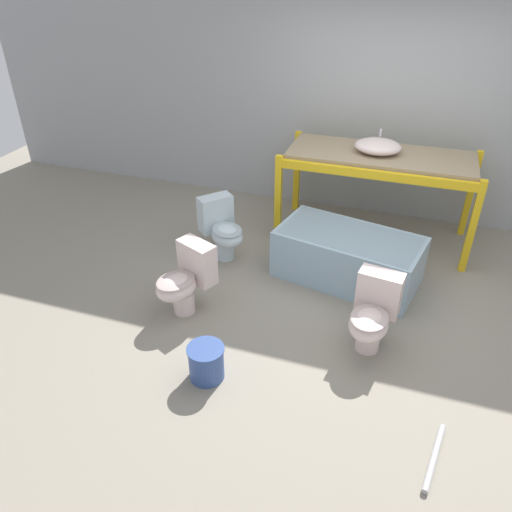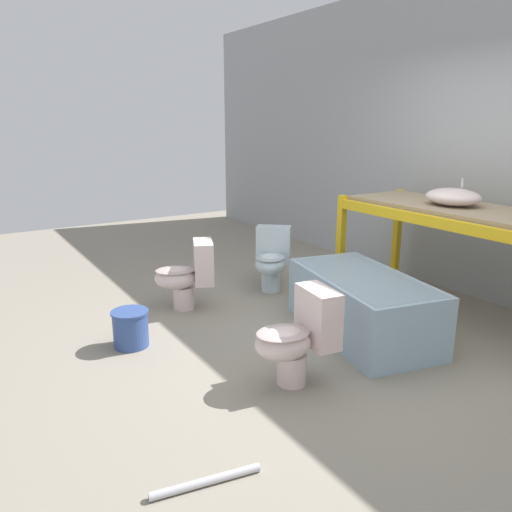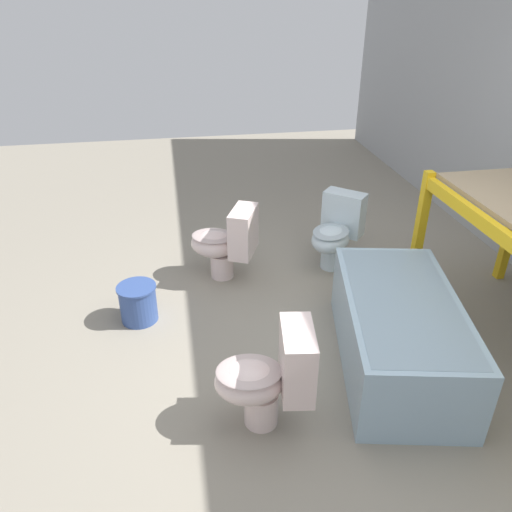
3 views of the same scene
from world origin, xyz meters
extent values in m
plane|color=gray|center=(0.00, 0.00, 0.00)|extent=(12.00, 12.00, 0.00)
cube|color=#9EA0A3|center=(0.00, 1.88, 1.60)|extent=(10.80, 0.08, 3.20)
cube|color=yellow|center=(-0.98, 0.75, 0.52)|extent=(0.07, 0.07, 1.03)
cube|color=yellow|center=(-0.98, 1.58, 0.52)|extent=(0.07, 0.07, 1.03)
cube|color=yellow|center=(0.04, 0.75, 0.95)|extent=(2.05, 0.06, 0.09)
cube|color=yellow|center=(0.04, 1.58, 0.95)|extent=(2.05, 0.06, 0.09)
cube|color=#998466|center=(0.04, 1.17, 1.02)|extent=(1.98, 0.77, 0.04)
ellipsoid|color=silver|center=(0.00, 1.16, 1.11)|extent=(0.50, 0.41, 0.15)
cylinder|color=silver|center=(0.00, 1.27, 1.23)|extent=(0.02, 0.02, 0.08)
cube|color=#99B7CC|center=(-0.08, 0.20, 0.26)|extent=(1.53, 1.00, 0.52)
cube|color=#829CAD|center=(-0.08, 0.20, 0.41)|extent=(1.44, 0.90, 0.22)
cylinder|color=silver|center=(0.28, -0.80, 0.11)|extent=(0.20, 0.20, 0.22)
ellipsoid|color=silver|center=(0.27, -0.87, 0.31)|extent=(0.37, 0.44, 0.22)
ellipsoid|color=#BBA7A3|center=(0.27, -0.87, 0.39)|extent=(0.35, 0.42, 0.03)
cube|color=silver|center=(0.31, -0.60, 0.46)|extent=(0.39, 0.23, 0.40)
cylinder|color=silver|center=(-1.43, -0.83, 0.11)|extent=(0.20, 0.20, 0.22)
ellipsoid|color=silver|center=(-1.46, -0.89, 0.31)|extent=(0.45, 0.49, 0.22)
ellipsoid|color=#BBA7A3|center=(-1.46, -0.89, 0.39)|extent=(0.43, 0.47, 0.03)
cube|color=silver|center=(-1.35, -0.65, 0.46)|extent=(0.41, 0.31, 0.40)
cylinder|color=silver|center=(-1.41, 0.18, 0.11)|extent=(0.20, 0.20, 0.22)
ellipsoid|color=silver|center=(-1.36, 0.13, 0.31)|extent=(0.51, 0.50, 0.22)
ellipsoid|color=#9FAFB7|center=(-1.36, 0.13, 0.39)|extent=(0.49, 0.48, 0.03)
cube|color=silver|center=(-1.56, 0.31, 0.46)|extent=(0.38, 0.39, 0.40)
cylinder|color=#334C8C|center=(-0.89, -1.54, 0.15)|extent=(0.28, 0.28, 0.30)
cylinder|color=#334C8C|center=(-0.89, -1.54, 0.29)|extent=(0.30, 0.30, 0.02)
cylinder|color=#B7B7BC|center=(0.87, -1.75, 0.02)|extent=(0.14, 0.57, 0.04)
camera|label=1|loc=(0.40, -4.15, 2.97)|focal=35.00mm
camera|label=2|loc=(2.78, -2.67, 1.76)|focal=35.00mm
camera|label=3|loc=(2.38, -1.20, 2.32)|focal=35.00mm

